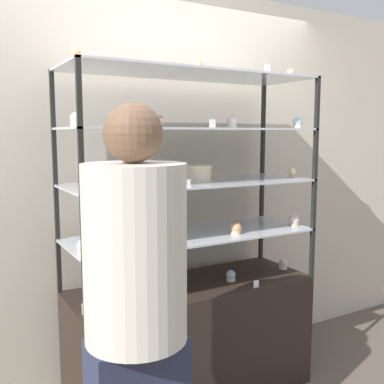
# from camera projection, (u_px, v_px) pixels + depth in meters

# --- Properties ---
(back_wall) EXTENTS (8.00, 0.05, 2.60)m
(back_wall) POSITION_uv_depth(u_px,v_px,m) (161.00, 184.00, 3.03)
(back_wall) COLOR beige
(back_wall) RESTS_ON ground_plane
(display_base) EXTENTS (1.50, 0.54, 0.72)m
(display_base) POSITION_uv_depth(u_px,v_px,m) (192.00, 340.00, 2.80)
(display_base) COLOR black
(display_base) RESTS_ON ground_plane
(display_riser_lower) EXTENTS (1.50, 0.54, 0.32)m
(display_riser_lower) POSITION_uv_depth(u_px,v_px,m) (192.00, 236.00, 2.71)
(display_riser_lower) COLOR black
(display_riser_lower) RESTS_ON display_base
(display_riser_middle) EXTENTS (1.50, 0.54, 0.32)m
(display_riser_middle) POSITION_uv_depth(u_px,v_px,m) (192.00, 184.00, 2.67)
(display_riser_middle) COLOR black
(display_riser_middle) RESTS_ON display_riser_lower
(display_riser_upper) EXTENTS (1.50, 0.54, 0.32)m
(display_riser_upper) POSITION_uv_depth(u_px,v_px,m) (192.00, 131.00, 2.63)
(display_riser_upper) COLOR black
(display_riser_upper) RESTS_ON display_riser_middle
(display_riser_top) EXTENTS (1.50, 0.54, 0.32)m
(display_riser_top) POSITION_uv_depth(u_px,v_px,m) (192.00, 76.00, 2.59)
(display_riser_top) COLOR black
(display_riser_top) RESTS_ON display_riser_upper
(layer_cake_centerpiece) EXTENTS (0.17, 0.17, 0.10)m
(layer_cake_centerpiece) POSITION_uv_depth(u_px,v_px,m) (197.00, 173.00, 2.70)
(layer_cake_centerpiece) COLOR beige
(layer_cake_centerpiece) RESTS_ON display_riser_middle
(sheet_cake_frosted) EXTENTS (0.22, 0.16, 0.06)m
(sheet_cake_frosted) POSITION_uv_depth(u_px,v_px,m) (138.00, 122.00, 2.40)
(sheet_cake_frosted) COLOR #DBBC84
(sheet_cake_frosted) RESTS_ON display_riser_upper
(cupcake_0) EXTENTS (0.06, 0.06, 0.07)m
(cupcake_0) POSITION_uv_depth(u_px,v_px,m) (87.00, 307.00, 2.29)
(cupcake_0) COLOR white
(cupcake_0) RESTS_ON display_base
(cupcake_1) EXTENTS (0.06, 0.06, 0.07)m
(cupcake_1) POSITION_uv_depth(u_px,v_px,m) (165.00, 291.00, 2.53)
(cupcake_1) COLOR white
(cupcake_1) RESTS_ON display_base
(cupcake_2) EXTENTS (0.06, 0.06, 0.07)m
(cupcake_2) POSITION_uv_depth(u_px,v_px,m) (231.00, 276.00, 2.80)
(cupcake_2) COLOR beige
(cupcake_2) RESTS_ON display_base
(cupcake_3) EXTENTS (0.06, 0.06, 0.07)m
(cupcake_3) POSITION_uv_depth(u_px,v_px,m) (283.00, 264.00, 3.05)
(cupcake_3) COLOR white
(cupcake_3) RESTS_ON display_base
(price_tag_0) EXTENTS (0.04, 0.00, 0.04)m
(price_tag_0) POSITION_uv_depth(u_px,v_px,m) (256.00, 284.00, 2.68)
(price_tag_0) COLOR white
(price_tag_0) RESTS_ON display_base
(cupcake_4) EXTENTS (0.06, 0.06, 0.07)m
(cupcake_4) POSITION_uv_depth(u_px,v_px,m) (83.00, 247.00, 2.25)
(cupcake_4) COLOR #CCB28C
(cupcake_4) RESTS_ON display_riser_lower
(cupcake_5) EXTENTS (0.06, 0.06, 0.07)m
(cupcake_5) POSITION_uv_depth(u_px,v_px,m) (164.00, 234.00, 2.54)
(cupcake_5) COLOR white
(cupcake_5) RESTS_ON display_riser_lower
(cupcake_6) EXTENTS (0.06, 0.06, 0.07)m
(cupcake_6) POSITION_uv_depth(u_px,v_px,m) (236.00, 229.00, 2.68)
(cupcake_6) COLOR #CCB28C
(cupcake_6) RESTS_ON display_riser_lower
(cupcake_7) EXTENTS (0.06, 0.06, 0.07)m
(cupcake_7) POSITION_uv_depth(u_px,v_px,m) (294.00, 220.00, 2.94)
(cupcake_7) COLOR #CCB28C
(cupcake_7) RESTS_ON display_riser_lower
(price_tag_1) EXTENTS (0.04, 0.00, 0.04)m
(price_tag_1) POSITION_uv_depth(u_px,v_px,m) (138.00, 249.00, 2.26)
(price_tag_1) COLOR white
(price_tag_1) RESTS_ON display_riser_lower
(cupcake_8) EXTENTS (0.05, 0.05, 0.06)m
(cupcake_8) POSITION_uv_depth(u_px,v_px,m) (85.00, 185.00, 2.21)
(cupcake_8) COLOR #CCB28C
(cupcake_8) RESTS_ON display_riser_middle
(cupcake_9) EXTENTS (0.05, 0.05, 0.06)m
(cupcake_9) POSITION_uv_depth(u_px,v_px,m) (292.00, 173.00, 2.93)
(cupcake_9) COLOR #CCB28C
(cupcake_9) RESTS_ON display_riser_middle
(price_tag_2) EXTENTS (0.04, 0.00, 0.04)m
(price_tag_2) POSITION_uv_depth(u_px,v_px,m) (188.00, 183.00, 2.36)
(price_tag_2) COLOR white
(price_tag_2) RESTS_ON display_riser_middle
(cupcake_10) EXTENTS (0.06, 0.06, 0.07)m
(cupcake_10) POSITION_uv_depth(u_px,v_px,m) (76.00, 120.00, 2.21)
(cupcake_10) COLOR beige
(cupcake_10) RESTS_ON display_riser_upper
(cupcake_11) EXTENTS (0.06, 0.06, 0.07)m
(cupcake_11) POSITION_uv_depth(u_px,v_px,m) (232.00, 122.00, 2.65)
(cupcake_11) COLOR beige
(cupcake_11) RESTS_ON display_riser_upper
(cupcake_12) EXTENTS (0.06, 0.06, 0.07)m
(cupcake_12) POSITION_uv_depth(u_px,v_px,m) (297.00, 123.00, 2.85)
(cupcake_12) COLOR beige
(cupcake_12) RESTS_ON display_riser_upper
(price_tag_3) EXTENTS (0.04, 0.00, 0.04)m
(price_tag_3) POSITION_uv_depth(u_px,v_px,m) (213.00, 123.00, 2.40)
(price_tag_3) COLOR white
(price_tag_3) RESTS_ON display_riser_upper
(cupcake_13) EXTENTS (0.05, 0.05, 0.06)m
(cupcake_13) POSITION_uv_depth(u_px,v_px,m) (76.00, 55.00, 2.18)
(cupcake_13) COLOR #CCB28C
(cupcake_13) RESTS_ON display_riser_top
(cupcake_14) EXTENTS (0.05, 0.05, 0.06)m
(cupcake_14) POSITION_uv_depth(u_px,v_px,m) (199.00, 66.00, 2.52)
(cupcake_14) COLOR white
(cupcake_14) RESTS_ON display_riser_top
(cupcake_15) EXTENTS (0.05, 0.05, 0.06)m
(cupcake_15) POSITION_uv_depth(u_px,v_px,m) (290.00, 74.00, 2.86)
(cupcake_15) COLOR white
(cupcake_15) RESTS_ON display_riser_top
(price_tag_4) EXTENTS (0.04, 0.00, 0.04)m
(price_tag_4) POSITION_uv_depth(u_px,v_px,m) (267.00, 68.00, 2.54)
(price_tag_4) COLOR white
(price_tag_4) RESTS_ON display_riser_top
(customer_figure) EXTENTS (0.41, 0.41, 1.75)m
(customer_figure) POSITION_uv_depth(u_px,v_px,m) (136.00, 309.00, 1.80)
(customer_figure) COLOR #282D47
(customer_figure) RESTS_ON ground_plane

